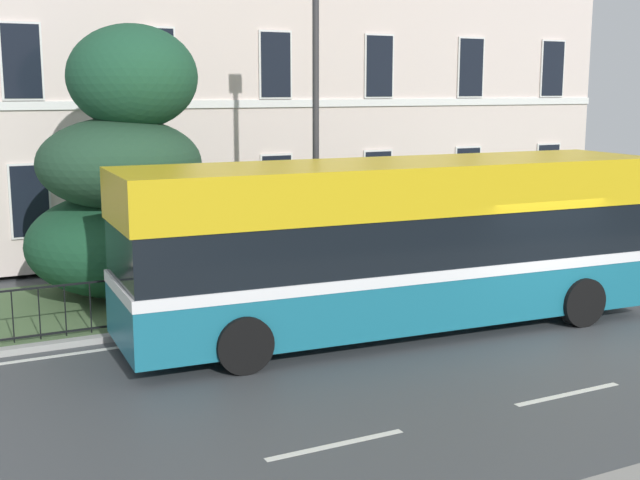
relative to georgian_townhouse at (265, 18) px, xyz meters
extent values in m
cube|color=#404346|center=(-0.13, -14.36, -6.78)|extent=(60.00, 56.00, 0.06)
cube|color=silver|center=(-0.13, -10.71, -6.75)|extent=(54.00, 0.14, 0.01)
cube|color=silver|center=(-6.13, -16.16, -6.75)|extent=(2.00, 0.12, 0.01)
cube|color=silver|center=(-2.13, -16.16, -6.75)|extent=(2.00, 0.12, 0.01)
cube|color=#9E9E99|center=(-0.13, -10.24, -6.69)|extent=(57.00, 0.24, 0.12)
cube|color=#4F6B41|center=(-0.13, -7.83, -6.69)|extent=(57.00, 4.59, 0.12)
cube|color=beige|center=(0.00, 0.00, -1.33)|extent=(19.37, 8.63, 10.62)
cube|color=white|center=(0.00, -4.34, -2.59)|extent=(19.37, 0.06, 0.20)
cube|color=#2D333D|center=(0.00, -4.35, -5.53)|extent=(1.10, 0.06, 2.20)
cube|color=white|center=(-8.07, -4.35, -4.84)|extent=(0.96, 0.04, 1.80)
cube|color=black|center=(-8.07, -4.37, -4.84)|extent=(0.86, 0.03, 1.70)
cube|color=white|center=(-4.84, -4.35, -4.84)|extent=(0.96, 0.04, 1.80)
cube|color=black|center=(-4.84, -4.37, -4.84)|extent=(0.86, 0.03, 1.70)
cube|color=white|center=(-1.61, -4.35, -4.84)|extent=(0.96, 0.04, 1.80)
cube|color=black|center=(-1.61, -4.37, -4.84)|extent=(0.86, 0.03, 1.70)
cube|color=white|center=(1.61, -4.35, -4.84)|extent=(0.96, 0.04, 1.80)
cube|color=black|center=(1.61, -4.37, -4.84)|extent=(0.86, 0.03, 1.70)
cube|color=white|center=(4.84, -4.35, -4.84)|extent=(0.96, 0.04, 1.80)
cube|color=black|center=(4.84, -4.37, -4.84)|extent=(0.86, 0.03, 1.70)
cube|color=white|center=(8.07, -4.35, -4.84)|extent=(0.96, 0.04, 1.80)
cube|color=black|center=(8.07, -4.37, -4.84)|extent=(0.86, 0.03, 1.70)
cube|color=white|center=(-8.07, -4.35, -1.57)|extent=(0.96, 0.04, 1.80)
cube|color=black|center=(-8.07, -4.37, -1.57)|extent=(0.86, 0.03, 1.70)
cube|color=white|center=(-4.84, -4.35, -1.57)|extent=(0.96, 0.04, 1.80)
cube|color=black|center=(-4.84, -4.37, -1.57)|extent=(0.86, 0.03, 1.70)
cube|color=white|center=(-1.61, -4.35, -1.57)|extent=(0.96, 0.04, 1.80)
cube|color=black|center=(-1.61, -4.37, -1.57)|extent=(0.86, 0.03, 1.70)
cube|color=white|center=(1.61, -4.35, -1.57)|extent=(0.96, 0.04, 1.80)
cube|color=black|center=(1.61, -4.37, -1.57)|extent=(0.86, 0.03, 1.70)
cube|color=white|center=(4.84, -4.35, -1.57)|extent=(0.96, 0.04, 1.80)
cube|color=black|center=(4.84, -4.37, -1.57)|extent=(0.86, 0.03, 1.70)
cube|color=white|center=(8.07, -4.35, -1.57)|extent=(0.96, 0.04, 1.80)
cube|color=black|center=(8.07, -4.37, -1.57)|extent=(0.86, 0.03, 1.70)
cube|color=black|center=(0.00, -9.96, -5.68)|extent=(19.47, 0.04, 0.04)
cube|color=black|center=(0.00, -9.96, -6.55)|extent=(19.47, 0.04, 0.04)
cylinder|color=black|center=(-9.28, -9.96, -6.16)|extent=(0.02, 0.02, 0.95)
cylinder|color=black|center=(-8.83, -9.96, -6.16)|extent=(0.02, 0.02, 0.95)
cylinder|color=black|center=(-8.37, -9.96, -6.16)|extent=(0.02, 0.02, 0.95)
cylinder|color=black|center=(-7.92, -9.96, -6.16)|extent=(0.02, 0.02, 0.95)
cylinder|color=black|center=(-7.47, -9.96, -6.16)|extent=(0.02, 0.02, 0.95)
cylinder|color=black|center=(-7.02, -9.96, -6.16)|extent=(0.02, 0.02, 0.95)
cylinder|color=black|center=(-6.56, -9.96, -6.16)|extent=(0.02, 0.02, 0.95)
cylinder|color=black|center=(-6.11, -9.96, -6.16)|extent=(0.02, 0.02, 0.95)
cylinder|color=black|center=(-5.66, -9.96, -6.16)|extent=(0.02, 0.02, 0.95)
cylinder|color=black|center=(-5.21, -9.96, -6.16)|extent=(0.02, 0.02, 0.95)
cylinder|color=black|center=(-4.75, -9.96, -6.16)|extent=(0.02, 0.02, 0.95)
cylinder|color=black|center=(-4.30, -9.96, -6.16)|extent=(0.02, 0.02, 0.95)
cylinder|color=black|center=(-3.85, -9.96, -6.16)|extent=(0.02, 0.02, 0.95)
cylinder|color=black|center=(-3.40, -9.96, -6.16)|extent=(0.02, 0.02, 0.95)
cylinder|color=black|center=(-2.94, -9.96, -6.16)|extent=(0.02, 0.02, 0.95)
cylinder|color=black|center=(-2.49, -9.96, -6.16)|extent=(0.02, 0.02, 0.95)
cylinder|color=black|center=(-2.04, -9.96, -6.16)|extent=(0.02, 0.02, 0.95)
cylinder|color=black|center=(-1.58, -9.96, -6.16)|extent=(0.02, 0.02, 0.95)
cylinder|color=black|center=(-1.13, -9.96, -6.16)|extent=(0.02, 0.02, 0.95)
cylinder|color=black|center=(-0.68, -9.96, -6.16)|extent=(0.02, 0.02, 0.95)
cylinder|color=black|center=(-0.23, -9.96, -6.16)|extent=(0.02, 0.02, 0.95)
cylinder|color=black|center=(0.23, -9.96, -6.16)|extent=(0.02, 0.02, 0.95)
cylinder|color=black|center=(0.68, -9.96, -6.16)|extent=(0.02, 0.02, 0.95)
cylinder|color=black|center=(1.13, -9.96, -6.16)|extent=(0.02, 0.02, 0.95)
cylinder|color=black|center=(1.58, -9.96, -6.16)|extent=(0.02, 0.02, 0.95)
cylinder|color=black|center=(2.04, -9.96, -6.16)|extent=(0.02, 0.02, 0.95)
cylinder|color=black|center=(2.49, -9.96, -6.16)|extent=(0.02, 0.02, 0.95)
cylinder|color=black|center=(2.94, -9.96, -6.16)|extent=(0.02, 0.02, 0.95)
cylinder|color=black|center=(3.40, -9.96, -6.16)|extent=(0.02, 0.02, 0.95)
cylinder|color=black|center=(3.85, -9.96, -6.16)|extent=(0.02, 0.02, 0.95)
cylinder|color=black|center=(4.30, -9.96, -6.16)|extent=(0.02, 0.02, 0.95)
cylinder|color=black|center=(4.75, -9.96, -6.16)|extent=(0.02, 0.02, 0.95)
cylinder|color=black|center=(5.21, -9.96, -6.16)|extent=(0.02, 0.02, 0.95)
cylinder|color=black|center=(5.66, -9.96, -6.16)|extent=(0.02, 0.02, 0.95)
cylinder|color=black|center=(6.11, -9.96, -6.16)|extent=(0.02, 0.02, 0.95)
cylinder|color=#423328|center=(-6.63, -7.51, -5.82)|extent=(0.41, 0.41, 1.62)
ellipsoid|color=#19472C|center=(-6.60, -7.27, -5.50)|extent=(4.15, 4.15, 2.28)
ellipsoid|color=#23452E|center=(-6.72, -7.70, -3.73)|extent=(3.41, 3.41, 1.92)
ellipsoid|color=#1D4C32|center=(-6.39, -7.75, -1.96)|extent=(2.68, 2.68, 2.16)
cube|color=#18687F|center=(-2.61, -12.03, -5.96)|extent=(10.59, 3.16, 1.07)
cube|color=white|center=(-2.61, -12.03, -5.47)|extent=(10.61, 3.18, 0.20)
cube|color=black|center=(-2.61, -12.03, -4.92)|extent=(10.51, 3.12, 1.01)
cube|color=gold|center=(-2.61, -12.03, -3.97)|extent=(10.59, 3.16, 0.89)
cube|color=black|center=(2.63, -12.37, -4.97)|extent=(0.19, 2.10, 0.93)
cube|color=black|center=(2.63, -12.37, -4.02)|extent=(0.18, 1.80, 0.57)
cylinder|color=silver|center=(2.68, -11.57, -6.27)|extent=(0.05, 0.20, 0.20)
cylinder|color=silver|center=(2.57, -13.17, -6.27)|extent=(0.05, 0.20, 0.20)
cylinder|color=black|center=(0.91, -11.06, -6.27)|extent=(0.98, 0.36, 0.96)
cylinder|color=black|center=(0.76, -13.45, -6.27)|extent=(0.98, 0.36, 0.96)
cylinder|color=black|center=(-5.97, -10.61, -6.27)|extent=(0.98, 0.36, 0.96)
cylinder|color=black|center=(-6.13, -13.00, -6.27)|extent=(0.98, 0.36, 0.96)
cylinder|color=#333338|center=(-2.95, -9.33, -3.04)|extent=(0.14, 0.14, 7.18)
camera|label=1|loc=(-11.01, -25.17, -2.19)|focal=47.06mm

